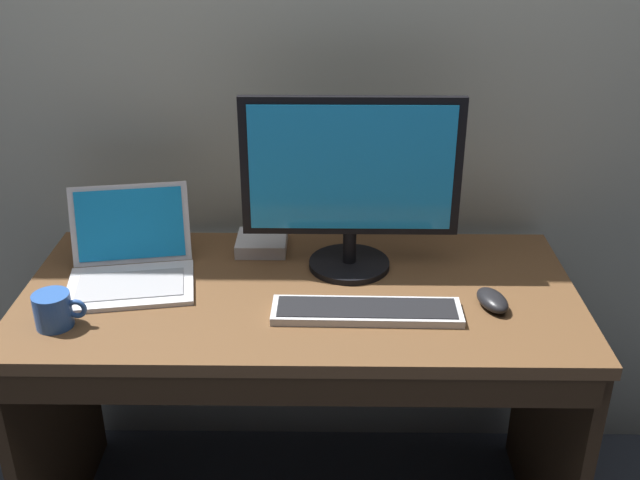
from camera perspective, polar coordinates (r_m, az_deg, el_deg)
back_wall at (r=2.09m, az=-1.32°, el=15.34°), size 3.70×0.04×2.69m
desk at (r=2.01m, az=-1.49°, el=-8.92°), size 1.41×0.66×0.78m
laptop_silver at (r=2.01m, az=-14.19°, el=-1.58°), size 0.36×0.34×0.22m
external_monitor at (r=1.91m, az=2.36°, el=4.32°), size 0.56×0.22×0.47m
wired_keyboard at (r=1.80m, az=3.56°, el=-5.42°), size 0.46×0.12×0.02m
computer_mouse at (r=1.87m, az=12.97°, el=-4.48°), size 0.09×0.13×0.04m
external_drive_box at (r=2.11m, az=-4.44°, el=-0.23°), size 0.14×0.14×0.04m
coffee_mug at (r=1.85m, az=-19.57°, el=-5.05°), size 0.12×0.09×0.08m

